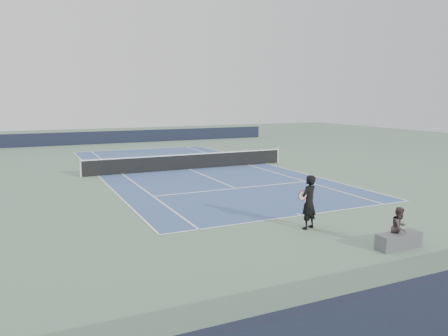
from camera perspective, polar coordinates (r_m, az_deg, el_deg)
name	(u,v)px	position (r m, az deg, el deg)	size (l,w,h in m)	color
ground	(189,169)	(26.97, -4.58, -0.18)	(80.00, 80.00, 0.00)	slate
court_surface	(189,169)	(26.97, -4.58, -0.16)	(10.97, 23.77, 0.01)	#3B578C
tennis_net	(189,161)	(26.89, -4.59, 0.88)	(12.90, 0.10, 1.07)	silver
windscreen_far	(125,137)	(43.98, -12.83, 4.01)	(30.00, 0.25, 1.20)	black
tennis_player	(309,202)	(14.85, 10.99, -4.39)	(0.86, 0.71, 1.83)	black
tennis_ball	(316,229)	(14.95, 11.95, -7.81)	(0.07, 0.07, 0.07)	yellow
spectator_bench	(399,234)	(13.81, 21.90, -7.97)	(1.50, 0.84, 1.23)	#545559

